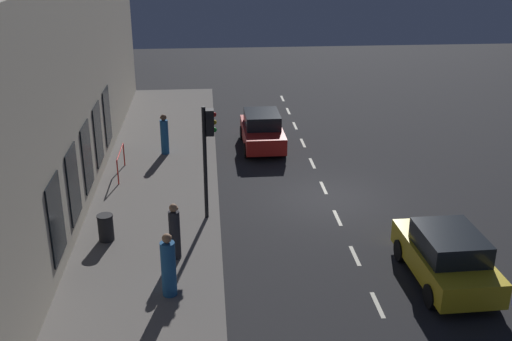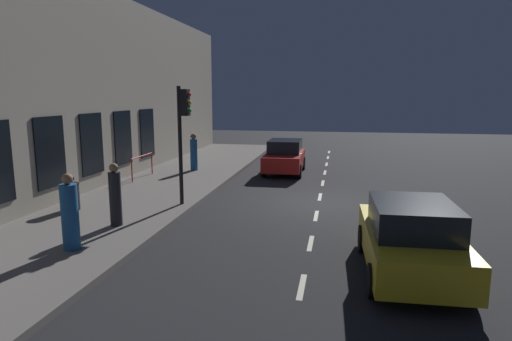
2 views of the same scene
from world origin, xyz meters
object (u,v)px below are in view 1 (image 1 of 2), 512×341
(parked_car_1, at_px, (262,131))
(parked_car_0, at_px, (446,256))
(pedestrian_0, at_px, (164,135))
(traffic_light, at_px, (208,141))
(trash_bin, at_px, (106,228))
(pedestrian_1, at_px, (175,233))
(pedestrian_2, at_px, (168,267))

(parked_car_1, bearing_deg, parked_car_0, 108.65)
(pedestrian_0, bearing_deg, parked_car_0, -146.42)
(traffic_light, relative_size, pedestrian_0, 2.20)
(traffic_light, height_order, trash_bin, traffic_light)
(trash_bin, bearing_deg, pedestrian_1, 149.97)
(pedestrian_0, bearing_deg, pedestrian_1, -179.27)
(pedestrian_0, bearing_deg, traffic_light, -168.17)
(trash_bin, bearing_deg, pedestrian_2, 123.18)
(parked_car_1, bearing_deg, pedestrian_1, 70.05)
(traffic_light, distance_m, pedestrian_0, 6.89)
(parked_car_1, xyz_separation_m, pedestrian_0, (4.25, 0.89, 0.19))
(parked_car_0, xyz_separation_m, pedestrian_1, (7.51, -1.66, 0.18))
(parked_car_0, distance_m, pedestrian_1, 7.70)
(pedestrian_1, relative_size, pedestrian_2, 0.96)
(traffic_light, distance_m, parked_car_0, 8.04)
(traffic_light, relative_size, parked_car_0, 0.96)
(traffic_light, relative_size, parked_car_1, 0.99)
(parked_car_0, bearing_deg, traffic_light, 144.63)
(traffic_light, xyz_separation_m, pedestrian_1, (1.05, 2.64, -1.89))
(pedestrian_0, relative_size, pedestrian_1, 1.01)
(traffic_light, bearing_deg, pedestrian_0, -73.82)
(parked_car_0, distance_m, pedestrian_0, 13.53)
(pedestrian_0, relative_size, pedestrian_2, 0.97)
(parked_car_0, bearing_deg, pedestrian_1, 165.79)
(traffic_light, xyz_separation_m, pedestrian_2, (1.13, 4.60, -1.88))
(traffic_light, xyz_separation_m, trash_bin, (3.24, 1.37, -2.28))
(parked_car_0, relative_size, pedestrian_0, 2.29)
(trash_bin, bearing_deg, parked_car_1, -123.20)
(parked_car_0, bearing_deg, parked_car_1, 107.63)
(parked_car_1, bearing_deg, pedestrian_0, 11.05)
(pedestrian_0, height_order, pedestrian_2, pedestrian_2)
(pedestrian_0, xyz_separation_m, pedestrian_1, (-0.80, 9.01, -0.00))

